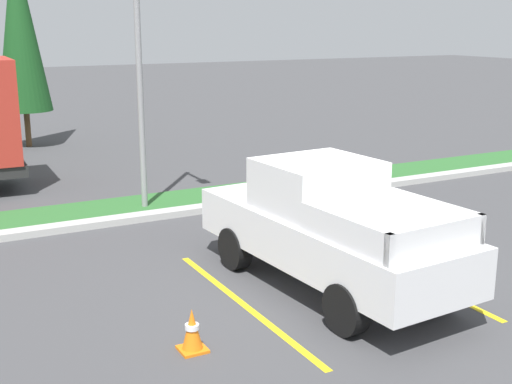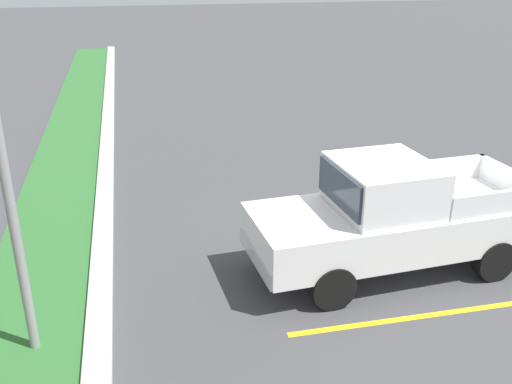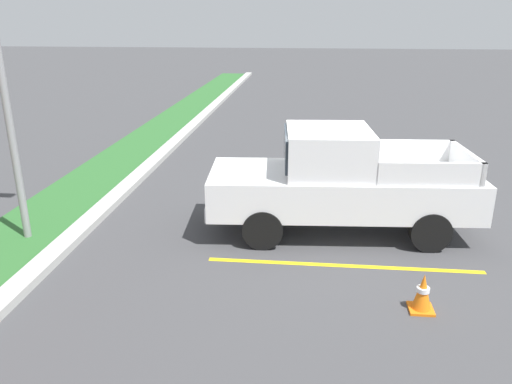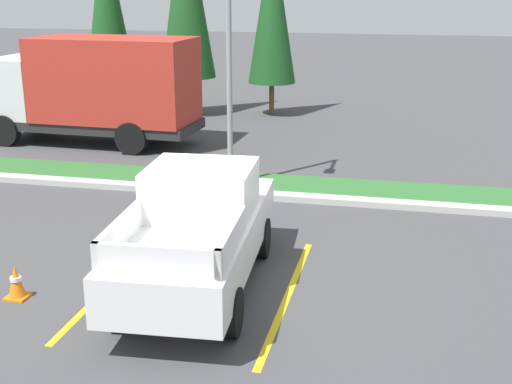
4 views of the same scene
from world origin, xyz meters
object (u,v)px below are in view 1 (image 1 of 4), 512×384
street_light (140,36)px  cypress_tree_center (19,26)px  pickup_truck_main (326,226)px  traffic_cone (192,331)px

street_light → cypress_tree_center: size_ratio=0.97×
pickup_truck_main → street_light: 6.67m
pickup_truck_main → cypress_tree_center: 16.29m
pickup_truck_main → street_light: street_light is taller
street_light → cypress_tree_center: cypress_tree_center is taller
street_light → traffic_cone: 8.12m
street_light → cypress_tree_center: (-0.91, 9.97, 0.18)m
pickup_truck_main → traffic_cone: size_ratio=8.91×
street_light → pickup_truck_main: bearing=-79.9°
traffic_cone → pickup_truck_main: bearing=21.3°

